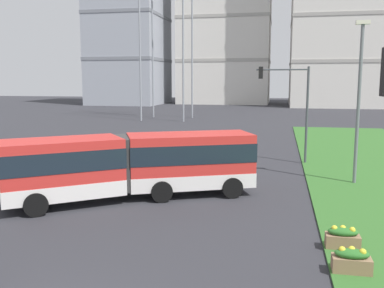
{
  "coord_description": "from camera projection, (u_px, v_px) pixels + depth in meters",
  "views": [
    {
      "loc": [
        4.78,
        -7.81,
        5.61
      ],
      "look_at": [
        0.2,
        14.75,
        2.2
      ],
      "focal_mm": 40.59,
      "sensor_mm": 36.0,
      "label": 1
    }
  ],
  "objects": [
    {
      "name": "flower_planter_1",
      "position": [
        352.0,
        260.0,
        12.59
      ],
      "size": [
        1.1,
        0.56,
        0.74
      ],
      "color": "#937051",
      "rests_on": "grass_median"
    },
    {
      "name": "streetlight_median",
      "position": [
        359.0,
        96.0,
        22.9
      ],
      "size": [
        0.7,
        0.28,
        8.65
      ],
      "color": "slate",
      "rests_on": "ground"
    },
    {
      "name": "apartment_tower_west",
      "position": [
        129.0,
        18.0,
        99.91
      ],
      "size": [
        15.61,
        19.0,
        39.33
      ],
      "color": "#9EA3AD",
      "rests_on": "ground"
    },
    {
      "name": "apartment_tower_westcentre",
      "position": [
        226.0,
        1.0,
        103.14
      ],
      "size": [
        21.22,
        17.52,
        48.36
      ],
      "color": "silver",
      "rests_on": "ground"
    },
    {
      "name": "flower_planter_2",
      "position": [
        343.0,
        237.0,
        14.41
      ],
      "size": [
        1.1,
        0.56,
        0.74
      ],
      "color": "#937051",
      "rests_on": "grass_median"
    },
    {
      "name": "articulated_bus",
      "position": [
        133.0,
        164.0,
        20.48
      ],
      "size": [
        11.35,
        8.06,
        3.0
      ],
      "color": "red",
      "rests_on": "ground"
    },
    {
      "name": "transmission_pylon",
      "position": [
        167.0,
        8.0,
        60.11
      ],
      "size": [
        9.0,
        6.24,
        28.13
      ],
      "color": "gray",
      "rests_on": "ground"
    },
    {
      "name": "traffic_light_far_right",
      "position": [
        291.0,
        98.0,
        28.93
      ],
      "size": [
        3.48,
        0.28,
        6.49
      ],
      "color": "#474C51",
      "rests_on": "ground"
    }
  ]
}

